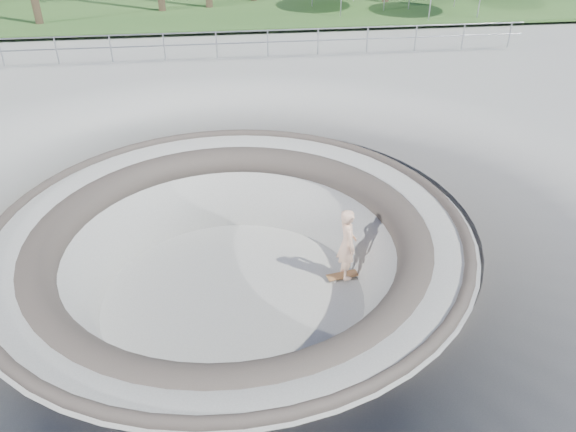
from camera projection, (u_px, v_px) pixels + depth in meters
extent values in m
plane|color=#A8A8A3|center=(230.00, 227.00, 12.03)|extent=(180.00, 180.00, 0.00)
torus|color=#A8A8A3|center=(234.00, 299.00, 13.09)|extent=(14.00, 14.00, 4.00)
cylinder|color=#A8A8A3|center=(234.00, 297.00, 13.06)|extent=(6.60, 6.60, 0.10)
torus|color=#443E36|center=(230.00, 228.00, 12.04)|extent=(10.24, 10.24, 0.24)
torus|color=#443E36|center=(231.00, 244.00, 12.26)|extent=(8.91, 8.91, 0.81)
ellipsoid|color=brown|center=(4.00, 11.00, 59.33)|extent=(50.40, 36.00, 23.40)
ellipsoid|color=brown|center=(280.00, 7.00, 67.53)|extent=(61.60, 44.00, 28.60)
cylinder|color=gray|center=(216.00, 32.00, 21.50)|extent=(25.00, 0.05, 0.05)
cylinder|color=gray|center=(216.00, 44.00, 21.74)|extent=(25.00, 0.05, 0.05)
cube|color=#99593D|center=(345.00, 275.00, 13.56)|extent=(0.93, 0.40, 0.02)
cylinder|color=silver|center=(345.00, 276.00, 13.58)|extent=(0.07, 0.19, 0.04)
cylinder|color=silver|center=(345.00, 276.00, 13.58)|extent=(0.07, 0.19, 0.04)
cylinder|color=beige|center=(345.00, 276.00, 13.58)|extent=(0.08, 0.04, 0.07)
cylinder|color=beige|center=(345.00, 276.00, 13.58)|extent=(0.08, 0.04, 0.07)
cylinder|color=beige|center=(345.00, 276.00, 13.58)|extent=(0.08, 0.04, 0.07)
cylinder|color=beige|center=(345.00, 276.00, 13.58)|extent=(0.08, 0.04, 0.07)
imported|color=beige|center=(347.00, 243.00, 13.07)|extent=(0.49, 0.70, 1.82)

